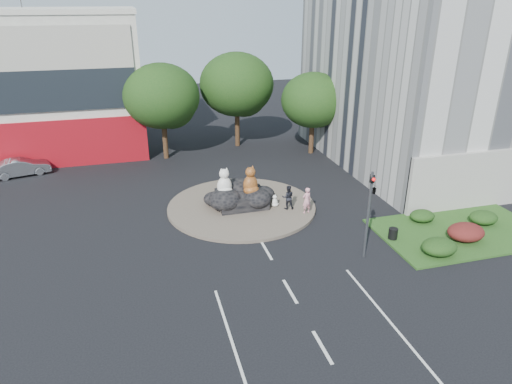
{
  "coord_description": "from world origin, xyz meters",
  "views": [
    {
      "loc": [
        -6.49,
        -17.42,
        13.14
      ],
      "look_at": [
        0.43,
        7.84,
        2.0
      ],
      "focal_mm": 32.0,
      "sensor_mm": 36.0,
      "label": 1
    }
  ],
  "objects_px": {
    "cat_tabby": "(250,180)",
    "pedestrian_dark": "(288,197)",
    "cat_white": "(224,181)",
    "kitten_white": "(275,200)",
    "kitten_calico": "(223,206)",
    "parked_car": "(21,167)",
    "pedestrian_pink": "(307,200)",
    "litter_bin": "(393,234)"
  },
  "relations": [
    {
      "from": "cat_tabby",
      "to": "pedestrian_dark",
      "type": "relative_size",
      "value": 1.19
    },
    {
      "from": "kitten_white",
      "to": "litter_bin",
      "type": "height_order",
      "value": "kitten_white"
    },
    {
      "from": "pedestrian_pink",
      "to": "parked_car",
      "type": "distance_m",
      "value": 23.26
    },
    {
      "from": "kitten_calico",
      "to": "parked_car",
      "type": "distance_m",
      "value": 18.18
    },
    {
      "from": "parked_car",
      "to": "cat_white",
      "type": "bearing_deg",
      "value": -140.38
    },
    {
      "from": "kitten_white",
      "to": "kitten_calico",
      "type": "bearing_deg",
      "value": 140.72
    },
    {
      "from": "cat_tabby",
      "to": "pedestrian_dark",
      "type": "xyz_separation_m",
      "value": [
        2.28,
        -1.09,
        -1.05
      ]
    },
    {
      "from": "kitten_white",
      "to": "litter_bin",
      "type": "distance_m",
      "value": 8.07
    },
    {
      "from": "parked_car",
      "to": "litter_bin",
      "type": "distance_m",
      "value": 28.87
    },
    {
      "from": "cat_white",
      "to": "cat_tabby",
      "type": "xyz_separation_m",
      "value": [
        1.71,
        -0.26,
        0.03
      ]
    },
    {
      "from": "pedestrian_dark",
      "to": "parked_car",
      "type": "bearing_deg",
      "value": -22.02
    },
    {
      "from": "kitten_calico",
      "to": "parked_car",
      "type": "relative_size",
      "value": 0.2
    },
    {
      "from": "pedestrian_pink",
      "to": "litter_bin",
      "type": "relative_size",
      "value": 2.7
    },
    {
      "from": "kitten_white",
      "to": "pedestrian_pink",
      "type": "xyz_separation_m",
      "value": [
        1.69,
        -1.52,
        0.45
      ]
    },
    {
      "from": "kitten_calico",
      "to": "cat_tabby",
      "type": "bearing_deg",
      "value": 23.94
    },
    {
      "from": "cat_tabby",
      "to": "kitten_white",
      "type": "bearing_deg",
      "value": -43.92
    },
    {
      "from": "litter_bin",
      "to": "pedestrian_pink",
      "type": "bearing_deg",
      "value": 129.53
    },
    {
      "from": "cat_white",
      "to": "kitten_white",
      "type": "relative_size",
      "value": 2.23
    },
    {
      "from": "kitten_calico",
      "to": "pedestrian_dark",
      "type": "xyz_separation_m",
      "value": [
        4.25,
        -0.57,
        0.4
      ]
    },
    {
      "from": "cat_white",
      "to": "kitten_calico",
      "type": "height_order",
      "value": "cat_white"
    },
    {
      "from": "kitten_white",
      "to": "pedestrian_dark",
      "type": "height_order",
      "value": "pedestrian_dark"
    },
    {
      "from": "kitten_calico",
      "to": "kitten_white",
      "type": "height_order",
      "value": "kitten_calico"
    },
    {
      "from": "kitten_white",
      "to": "pedestrian_pink",
      "type": "bearing_deg",
      "value": -81.86
    },
    {
      "from": "pedestrian_pink",
      "to": "pedestrian_dark",
      "type": "bearing_deg",
      "value": -58.15
    },
    {
      "from": "kitten_calico",
      "to": "pedestrian_dark",
      "type": "relative_size",
      "value": 0.52
    },
    {
      "from": "cat_white",
      "to": "kitten_white",
      "type": "height_order",
      "value": "cat_white"
    },
    {
      "from": "pedestrian_pink",
      "to": "parked_car",
      "type": "bearing_deg",
      "value": -48.58
    },
    {
      "from": "cat_white",
      "to": "pedestrian_pink",
      "type": "relative_size",
      "value": 1.08
    },
    {
      "from": "cat_white",
      "to": "cat_tabby",
      "type": "bearing_deg",
      "value": -17.71
    },
    {
      "from": "cat_tabby",
      "to": "pedestrian_dark",
      "type": "distance_m",
      "value": 2.74
    },
    {
      "from": "pedestrian_pink",
      "to": "parked_car",
      "type": "relative_size",
      "value": 0.41
    },
    {
      "from": "cat_white",
      "to": "pedestrian_dark",
      "type": "height_order",
      "value": "cat_white"
    },
    {
      "from": "pedestrian_dark",
      "to": "parked_car",
      "type": "xyz_separation_m",
      "value": [
        -18.37,
        12.01,
        -0.33
      ]
    },
    {
      "from": "pedestrian_dark",
      "to": "cat_white",
      "type": "bearing_deg",
      "value": -7.55
    },
    {
      "from": "cat_white",
      "to": "pedestrian_pink",
      "type": "distance_m",
      "value": 5.53
    },
    {
      "from": "cat_white",
      "to": "parked_car",
      "type": "relative_size",
      "value": 0.45
    },
    {
      "from": "kitten_calico",
      "to": "pedestrian_pink",
      "type": "xyz_separation_m",
      "value": [
        5.22,
        -1.48,
        0.45
      ]
    },
    {
      "from": "pedestrian_pink",
      "to": "litter_bin",
      "type": "bearing_deg",
      "value": 114.7
    },
    {
      "from": "cat_white",
      "to": "pedestrian_dark",
      "type": "distance_m",
      "value": 4.33
    },
    {
      "from": "pedestrian_dark",
      "to": "pedestrian_pink",
      "type": "bearing_deg",
      "value": 147.84
    },
    {
      "from": "kitten_calico",
      "to": "pedestrian_pink",
      "type": "distance_m",
      "value": 5.44
    },
    {
      "from": "parked_car",
      "to": "litter_bin",
      "type": "height_order",
      "value": "parked_car"
    }
  ]
}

